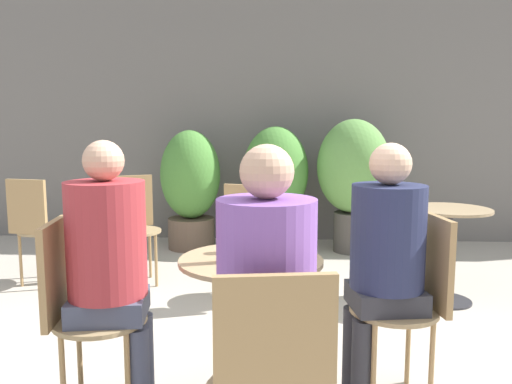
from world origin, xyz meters
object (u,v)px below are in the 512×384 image
at_px(bistro_chair_0, 78,301).
at_px(seated_person_1, 266,299).
at_px(bistro_chair_1, 271,380).
at_px(bistro_chair_2, 414,290).
at_px(seated_person_0, 110,256).
at_px(beer_glass_2, 225,241).
at_px(bistro_chair_5, 134,219).
at_px(potted_plant_0, 191,185).
at_px(cafe_table_near, 251,299).
at_px(cafe_table_far, 448,236).
at_px(beer_glass_0, 280,238).
at_px(beer_glass_1, 245,235).
at_px(potted_plant_1, 276,179).
at_px(potted_plant_2, 353,173).
at_px(seated_person_2, 384,252).
at_px(bistro_chair_4, 36,222).
at_px(bistro_chair_3, 252,231).

xyz_separation_m(bistro_chair_0, seated_person_1, (0.85, -0.50, 0.20)).
height_order(bistro_chair_1, seated_person_1, seated_person_1).
relative_size(bistro_chair_0, bistro_chair_2, 1.00).
xyz_separation_m(seated_person_0, beer_glass_2, (0.50, 0.02, 0.07)).
xyz_separation_m(bistro_chair_5, potted_plant_0, (0.26, 1.18, 0.15)).
xyz_separation_m(cafe_table_near, potted_plant_0, (-0.85, 3.04, 0.17)).
bearing_deg(bistro_chair_1, bistro_chair_2, -135.00).
xyz_separation_m(cafe_table_far, seated_person_0, (-1.96, -1.58, 0.23)).
distance_m(bistro_chair_0, beer_glass_0, 0.93).
bearing_deg(beer_glass_1, potted_plant_0, 105.64).
xyz_separation_m(potted_plant_1, potted_plant_2, (0.80, -0.08, 0.08)).
bearing_deg(cafe_table_near, seated_person_2, 8.51).
relative_size(beer_glass_1, potted_plant_2, 0.12).
relative_size(cafe_table_near, potted_plant_1, 0.54).
height_order(bistro_chair_5, seated_person_0, seated_person_0).
height_order(cafe_table_far, beer_glass_0, beer_glass_0).
distance_m(cafe_table_near, beer_glass_1, 0.30).
distance_m(seated_person_1, potted_plant_1, 3.68).
bearing_deg(beer_glass_0, cafe_table_far, 50.67).
height_order(bistro_chair_2, potted_plant_0, potted_plant_0).
distance_m(bistro_chair_1, beer_glass_0, 0.80).
height_order(bistro_chair_4, seated_person_2, seated_person_2).
distance_m(beer_glass_2, potted_plant_0, 3.20).
relative_size(bistro_chair_3, potted_plant_2, 0.65).
relative_size(bistro_chair_4, potted_plant_2, 0.65).
xyz_separation_m(beer_glass_0, potted_plant_0, (-0.98, 3.05, -0.12)).
bearing_deg(potted_plant_0, potted_plant_1, 1.86).
distance_m(seated_person_1, potted_plant_2, 3.68).
xyz_separation_m(bistro_chair_2, beer_glass_2, (-0.87, -0.18, 0.27)).
xyz_separation_m(bistro_chair_0, potted_plant_0, (-0.10, 3.15, 0.15)).
relative_size(cafe_table_far, potted_plant_0, 0.56).
distance_m(bistro_chair_3, seated_person_1, 2.03).
bearing_deg(beer_glass_2, bistro_chair_4, 135.20).
height_order(seated_person_0, beer_glass_0, seated_person_0).
relative_size(bistro_chair_4, seated_person_2, 0.73).
xyz_separation_m(bistro_chair_0, potted_plant_2, (1.61, 3.10, 0.29)).
xyz_separation_m(bistro_chair_4, beer_glass_1, (1.82, -1.54, 0.25)).
bearing_deg(seated_person_0, bistro_chair_1, -141.13).
height_order(bistro_chair_0, beer_glass_2, beer_glass_2).
xyz_separation_m(beer_glass_0, beer_glass_1, (-0.16, 0.13, -0.02)).
height_order(cafe_table_far, bistro_chair_1, bistro_chair_1).
relative_size(seated_person_2, potted_plant_1, 0.94).
bearing_deg(bistro_chair_3, potted_plant_0, -50.57).
xyz_separation_m(bistro_chair_4, beer_glass_2, (1.74, -1.73, 0.27)).
bearing_deg(bistro_chair_2, bistro_chair_4, -129.21).
xyz_separation_m(bistro_chair_2, potted_plant_0, (-1.61, 2.93, 0.15)).
bearing_deg(beer_glass_1, beer_glass_0, -38.53).
bearing_deg(seated_person_2, bistro_chair_4, -131.05).
height_order(beer_glass_0, potted_plant_0, potted_plant_0).
bearing_deg(beer_glass_1, seated_person_2, -2.93).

